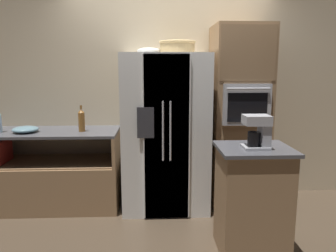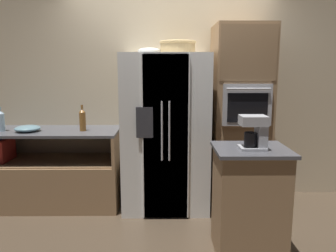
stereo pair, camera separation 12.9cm
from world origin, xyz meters
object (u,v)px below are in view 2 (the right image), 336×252
(wall_oven, at_px, (240,117))
(fruit_bowl, at_px, (149,51))
(bottle_tall, at_px, (83,120))
(bottle_short, at_px, (1,120))
(wicker_basket, at_px, (178,47))
(coffee_maker, at_px, (256,131))
(refrigerator, at_px, (166,132))
(mixing_bowl, at_px, (28,128))

(wall_oven, distance_m, fruit_bowl, 1.29)
(wall_oven, distance_m, bottle_tall, 1.81)
(wall_oven, height_order, bottle_short, wall_oven)
(wicker_basket, bearing_deg, bottle_short, -178.41)
(bottle_short, distance_m, coffee_maker, 2.80)
(refrigerator, xyz_separation_m, wicker_basket, (0.14, 0.04, 0.96))
(wall_oven, relative_size, wicker_basket, 5.12)
(fruit_bowl, height_order, mixing_bowl, fruit_bowl)
(wall_oven, bearing_deg, bottle_tall, -177.66)
(mixing_bowl, bearing_deg, bottle_short, 175.63)
(refrigerator, height_order, coffee_maker, refrigerator)
(refrigerator, distance_m, bottle_short, 1.87)
(wall_oven, xyz_separation_m, fruit_bowl, (-1.04, 0.03, 0.76))
(wicker_basket, relative_size, fruit_bowl, 1.57)
(wall_oven, xyz_separation_m, coffee_maker, (-0.13, -1.14, 0.05))
(fruit_bowl, height_order, bottle_tall, fruit_bowl)
(wall_oven, bearing_deg, mixing_bowl, -177.48)
(fruit_bowl, bearing_deg, coffee_maker, -51.76)
(bottle_tall, distance_m, bottle_short, 0.92)
(refrigerator, height_order, wall_oven, wall_oven)
(refrigerator, relative_size, wall_oven, 0.85)
(mixing_bowl, bearing_deg, fruit_bowl, 5.63)
(coffee_maker, bearing_deg, wicker_basket, 118.38)
(refrigerator, xyz_separation_m, coffee_maker, (0.74, -1.07, 0.22))
(wall_oven, distance_m, coffee_maker, 1.14)
(wicker_basket, distance_m, bottle_short, 2.16)
(wall_oven, bearing_deg, fruit_bowl, 178.38)
(fruit_bowl, bearing_deg, refrigerator, -28.50)
(wall_oven, relative_size, fruit_bowl, 8.04)
(bottle_tall, bearing_deg, wicker_basket, 2.42)
(bottle_short, bearing_deg, fruit_bowl, 3.84)
(refrigerator, relative_size, bottle_short, 6.40)
(bottle_tall, bearing_deg, bottle_short, -179.40)
(refrigerator, bearing_deg, wicker_basket, 16.87)
(coffee_maker, bearing_deg, mixing_bowl, 155.86)
(mixing_bowl, bearing_deg, wicker_basket, 2.65)
(coffee_maker, bearing_deg, bottle_short, 157.96)
(fruit_bowl, relative_size, coffee_maker, 0.92)
(mixing_bowl, bearing_deg, coffee_maker, -24.14)
(refrigerator, height_order, fruit_bowl, fruit_bowl)
(wicker_basket, xyz_separation_m, fruit_bowl, (-0.32, 0.06, -0.04))
(refrigerator, xyz_separation_m, wall_oven, (0.86, 0.07, 0.16))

